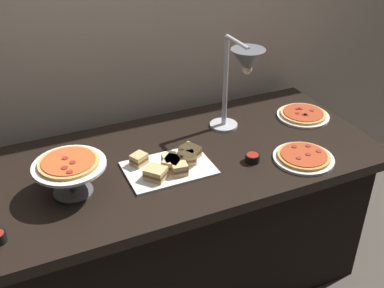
% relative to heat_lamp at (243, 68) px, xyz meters
% --- Properties ---
extents(ground_plane, '(8.00, 8.00, 0.00)m').
position_rel_heat_lamp_xyz_m(ground_plane, '(-0.35, -0.02, -1.13)').
color(ground_plane, '#4C443D').
extents(back_wall, '(4.40, 0.04, 2.40)m').
position_rel_heat_lamp_xyz_m(back_wall, '(-0.35, 0.48, 0.07)').
color(back_wall, '#B7A893').
rests_on(back_wall, ground_plane).
extents(buffet_table, '(1.90, 0.84, 0.76)m').
position_rel_heat_lamp_xyz_m(buffet_table, '(-0.35, -0.02, -0.74)').
color(buffet_table, black).
rests_on(buffet_table, ground_plane).
extents(heat_lamp, '(0.15, 0.33, 0.47)m').
position_rel_heat_lamp_xyz_m(heat_lamp, '(0.00, 0.00, 0.00)').
color(heat_lamp, '#B7BABF').
rests_on(heat_lamp, buffet_table).
extents(pizza_plate_front, '(0.27, 0.27, 0.03)m').
position_rel_heat_lamp_xyz_m(pizza_plate_front, '(0.42, 0.07, -0.35)').
color(pizza_plate_front, white).
rests_on(pizza_plate_front, buffet_table).
extents(pizza_plate_center, '(0.27, 0.27, 0.03)m').
position_rel_heat_lamp_xyz_m(pizza_plate_center, '(0.18, -0.27, -0.35)').
color(pizza_plate_center, white).
rests_on(pizza_plate_center, buffet_table).
extents(pizza_plate_raised_stand, '(0.29, 0.29, 0.16)m').
position_rel_heat_lamp_xyz_m(pizza_plate_raised_stand, '(-0.81, -0.09, -0.24)').
color(pizza_plate_raised_stand, '#595B60').
rests_on(pizza_plate_raised_stand, buffet_table).
extents(sandwich_platter, '(0.37, 0.26, 0.06)m').
position_rel_heat_lamp_xyz_m(sandwich_platter, '(-0.39, -0.09, -0.34)').
color(sandwich_platter, white).
rests_on(sandwich_platter, buffet_table).
extents(sauce_cup_near, '(0.07, 0.07, 0.04)m').
position_rel_heat_lamp_xyz_m(sauce_cup_near, '(-0.04, -0.19, -0.35)').
color(sauce_cup_near, black).
rests_on(sauce_cup_near, buffet_table).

